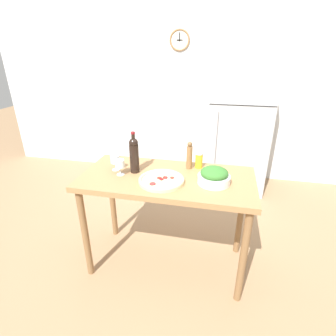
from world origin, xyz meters
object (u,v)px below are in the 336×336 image
object	(u,v)px
salt_canister	(199,160)
refrigerator	(238,129)
salad_bowl	(214,176)
wine_glass_near	(120,164)
wine_bottle	(134,154)
homemade_pizza	(161,180)
wine_glass_far	(115,160)
pepper_mill	(189,156)

from	to	relation	value
salt_canister	refrigerator	bearing A→B (deg)	75.60
salad_bowl	salt_canister	bearing A→B (deg)	118.48
refrigerator	wine_glass_near	bearing A→B (deg)	-119.49
wine_bottle	homemade_pizza	distance (m)	0.33
wine_bottle	salad_bowl	world-z (taller)	wine_bottle
homemade_pizza	wine_glass_near	bearing A→B (deg)	171.01
wine_glass_near	salad_bowl	world-z (taller)	same
salt_canister	homemade_pizza	bearing A→B (deg)	-126.80
wine_bottle	salad_bowl	size ratio (longest dim) A/B	1.40
salt_canister	wine_bottle	bearing A→B (deg)	-158.58
wine_glass_near	wine_glass_far	distance (m)	0.11
wine_bottle	wine_glass_near	size ratio (longest dim) A/B	2.64
wine_bottle	salt_canister	size ratio (longest dim) A/B	2.53
wine_glass_near	salad_bowl	xyz separation A→B (m)	(0.76, 0.01, -0.03)
salad_bowl	homemade_pizza	size ratio (longest dim) A/B	0.70
wine_glass_near	salad_bowl	size ratio (longest dim) A/B	0.53
pepper_mill	wine_glass_far	bearing A→B (deg)	-164.71
refrigerator	salad_bowl	xyz separation A→B (m)	(-0.23, -1.74, 0.10)
wine_glass_near	salt_canister	xyz separation A→B (m)	(0.61, 0.28, -0.02)
wine_bottle	salt_canister	world-z (taller)	wine_bottle
salad_bowl	wine_glass_near	bearing A→B (deg)	-179.11
wine_glass_near	homemade_pizza	size ratio (longest dim) A/B	0.37
wine_glass_near	wine_bottle	bearing A→B (deg)	38.17
wine_glass_far	salad_bowl	bearing A→B (deg)	-4.67
wine_glass_far	pepper_mill	bearing A→B (deg)	15.29
pepper_mill	salt_canister	xyz separation A→B (m)	(0.08, 0.03, -0.05)
homemade_pizza	salt_canister	distance (m)	0.42
wine_glass_near	salad_bowl	distance (m)	0.76
wine_glass_near	wine_glass_far	bearing A→B (deg)	133.00
salad_bowl	refrigerator	bearing A→B (deg)	82.38
wine_bottle	wine_glass_near	xyz separation A→B (m)	(-0.10, -0.08, -0.07)
wine_glass_far	salad_bowl	xyz separation A→B (m)	(0.83, -0.07, -0.03)
salad_bowl	salt_canister	distance (m)	0.31
wine_glass_near	wine_glass_far	world-z (taller)	same
wine_glass_far	pepper_mill	world-z (taller)	pepper_mill
wine_glass_near	pepper_mill	distance (m)	0.59
wine_bottle	salad_bowl	distance (m)	0.67
wine_bottle	pepper_mill	bearing A→B (deg)	21.13
wine_bottle	wine_glass_near	world-z (taller)	wine_bottle
pepper_mill	homemade_pizza	bearing A→B (deg)	-119.65
refrigerator	salt_canister	xyz separation A→B (m)	(-0.38, -1.48, 0.11)
refrigerator	salt_canister	world-z (taller)	refrigerator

